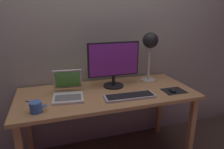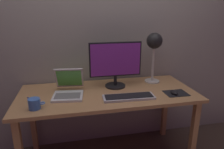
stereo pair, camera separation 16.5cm
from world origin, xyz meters
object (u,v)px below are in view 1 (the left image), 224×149
Objects in this scene: monitor at (114,62)px; keyboard_main at (130,96)px; laptop at (68,89)px; mouse at (172,90)px; coffee_mug at (36,107)px; desk_lamp at (150,45)px; pen at (33,102)px.

monitor is 0.38m from keyboard_main.
laptop reaches higher than mouse.
coffee_mug is at bearing -154.15° from monitor.
coffee_mug reaches higher than mouse.
desk_lamp is at bearing 44.83° from keyboard_main.
laptop is 3.78× the size of mouse.
coffee_mug is (-1.11, -0.40, -0.34)m from desk_lamp.
monitor reaches higher than coffee_mug.
laptop is at bearing 12.11° from pen.
keyboard_main is at bearing -22.49° from laptop.
monitor is 1.37× the size of laptop.
laptop is 2.59× the size of pen.
coffee_mug is at bearing -176.95° from keyboard_main.
desk_lamp is (0.36, 0.36, 0.37)m from keyboard_main.
desk_lamp is (0.86, 0.15, 0.32)m from laptop.
pen is (-1.15, -0.21, -0.38)m from desk_lamp.
coffee_mug is at bearing -78.84° from pen.
pen is (-0.04, 0.18, -0.04)m from coffee_mug.
desk_lamp reaches higher than coffee_mug.
desk_lamp reaches higher than pen.
laptop is at bearing 167.44° from mouse.
laptop is 0.35m from coffee_mug.
coffee_mug is (-0.25, -0.25, -0.02)m from laptop.
pen is (-0.74, -0.16, -0.24)m from monitor.
laptop is (-0.50, 0.21, 0.05)m from keyboard_main.
keyboard_main is 0.63m from desk_lamp.
mouse is (0.92, -0.20, -0.04)m from laptop.
desk_lamp is (0.41, 0.06, 0.14)m from monitor.
pen is at bearing -168.01° from monitor.
laptop is 0.94m from mouse.
keyboard_main is 0.75m from coffee_mug.
keyboard_main is 0.54m from laptop.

